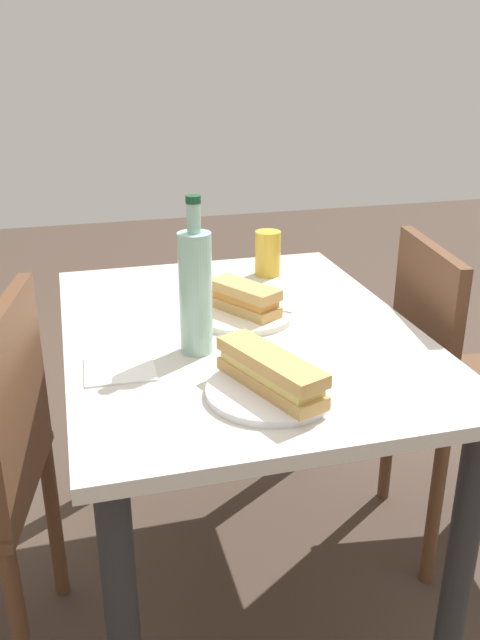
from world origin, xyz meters
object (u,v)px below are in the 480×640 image
object	(u,v)px
baguette_sandwich_near	(270,372)
plate_far	(244,314)
baguette_sandwich_far	(244,298)
dining_table	(240,374)
knife_near	(289,376)
beer_glass	(268,253)
water_bottle	(196,290)
knife_far	(256,303)
chair_far	(455,379)
plate_near	(270,391)

from	to	relation	value
baguette_sandwich_near	plate_far	world-z (taller)	baguette_sandwich_near
baguette_sandwich_far	dining_table	bearing A→B (deg)	-23.70
dining_table	baguette_sandwich_near	size ratio (longest dim) A/B	4.02
knife_near	beer_glass	size ratio (longest dim) A/B	1.35
water_bottle	plate_far	bearing A→B (deg)	136.86
beer_glass	knife_far	bearing A→B (deg)	-23.04
baguette_sandwich_far	knife_far	bearing A→B (deg)	132.78
chair_far	water_bottle	xyz separation A→B (m)	(0.11, -0.72, 0.35)
plate_far	water_bottle	bearing A→B (deg)	-43.14
plate_far	baguette_sandwich_far	xyz separation A→B (m)	(-0.00, -0.00, 0.04)
dining_table	baguette_sandwich_far	size ratio (longest dim) A/B	5.44
knife_near	water_bottle	distance (m)	0.27
baguette_sandwich_far	plate_near	bearing A→B (deg)	-8.10
knife_far	baguette_sandwich_far	bearing A→B (deg)	-47.22
baguette_sandwich_near	chair_far	bearing A→B (deg)	118.20
baguette_sandwich_near	water_bottle	size ratio (longest dim) A/B	0.78
plate_near	knife_near	world-z (taller)	knife_near
plate_near	knife_far	world-z (taller)	knife_far
plate_near	knife_near	distance (m)	0.06
plate_near	plate_far	distance (m)	0.39
chair_far	baguette_sandwich_near	xyz separation A→B (m)	(0.33, -0.62, 0.27)
beer_glass	knife_near	bearing A→B (deg)	-13.57
baguette_sandwich_far	knife_far	xyz separation A→B (m)	(-0.04, 0.04, -0.03)
knife_far	knife_near	bearing A→B (deg)	-6.89
plate_far	baguette_sandwich_far	size ratio (longest dim) A/B	1.26
plate_near	baguette_sandwich_near	size ratio (longest dim) A/B	0.93
beer_glass	dining_table	bearing A→B (deg)	-26.33
beer_glass	plate_far	bearing A→B (deg)	-26.86
plate_near	beer_glass	bearing A→B (deg)	163.32
dining_table	knife_near	distance (m)	0.32
baguette_sandwich_near	water_bottle	bearing A→B (deg)	-157.75
baguette_sandwich_near	baguette_sandwich_far	bearing A→B (deg)	171.90
knife_near	baguette_sandwich_far	xyz separation A→B (m)	(-0.35, 0.01, 0.03)
beer_glass	baguette_sandwich_near	bearing A→B (deg)	-16.68
dining_table	baguette_sandwich_near	bearing A→B (deg)	-4.92
knife_far	beer_glass	world-z (taller)	beer_glass
baguette_sandwich_far	beer_glass	bearing A→B (deg)	153.14
chair_far	knife_near	distance (m)	0.69
plate_near	baguette_sandwich_near	xyz separation A→B (m)	(0.00, -0.00, 0.04)
chair_far	knife_far	xyz separation A→B (m)	(-0.09, -0.53, 0.24)
dining_table	water_bottle	xyz separation A→B (m)	(0.10, -0.12, 0.26)
chair_far	knife_far	distance (m)	0.59
plate_far	baguette_sandwich_far	distance (m)	0.04
plate_near	beer_glass	distance (m)	0.71
water_bottle	beer_glass	size ratio (longest dim) A/B	2.64
baguette_sandwich_far	knife_far	world-z (taller)	baguette_sandwich_far
plate_near	baguette_sandwich_near	world-z (taller)	baguette_sandwich_near
plate_near	water_bottle	world-z (taller)	water_bottle
plate_far	knife_far	xyz separation A→B (m)	(-0.04, 0.04, 0.01)
knife_far	beer_glass	distance (m)	0.28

